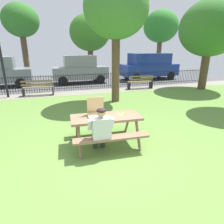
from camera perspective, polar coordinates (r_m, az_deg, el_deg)
ground at (r=6.35m, az=-5.01°, el=-3.99°), size 28.00×11.77×0.02m
cobblestone_walkway at (r=11.25m, az=-11.07°, el=5.81°), size 28.00×1.40×0.01m
street_asphalt at (r=15.08m, az=-13.01°, el=8.89°), size 28.00×6.44×0.01m
picnic_table_foreground at (r=4.92m, az=-1.82°, el=-3.19°), size 1.90×1.60×0.79m
pizza_box_open at (r=4.85m, az=-4.81°, el=0.07°), size 0.48×0.54×0.49m
pizza_slice_on_table at (r=5.02m, az=2.79°, el=-0.57°), size 0.21×0.17×0.02m
adult_at_table at (r=4.40m, az=-3.42°, el=-5.09°), size 0.62×0.61×1.19m
iron_fence_streetside at (r=11.84m, az=-11.66°, el=8.91°), size 20.14×0.03×0.99m
park_bench_center at (r=10.98m, az=-21.51°, el=6.80°), size 1.63×0.58×0.85m
park_bench_right at (r=12.20m, az=8.57°, el=8.95°), size 1.62×0.54×0.85m
tree_midground_right at (r=9.03m, az=1.24°, el=28.59°), size 2.77×2.77×5.29m
tree_by_fence at (r=13.24m, az=27.67°, el=21.45°), size 3.55×3.55×5.15m
parked_car_left at (r=14.31m, az=-9.67°, el=12.71°), size 3.90×1.84×1.98m
parked_car_center at (r=16.13m, az=11.17°, el=13.57°), size 4.65×2.06×2.08m
far_tree_midleft at (r=19.03m, az=-25.93°, el=23.46°), size 2.99×2.99×6.03m
far_tree_center at (r=19.26m, az=-6.75°, el=22.74°), size 3.75×3.75×5.57m
far_tree_midright at (r=22.12m, az=14.57°, el=23.67°), size 3.58×3.58×6.25m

